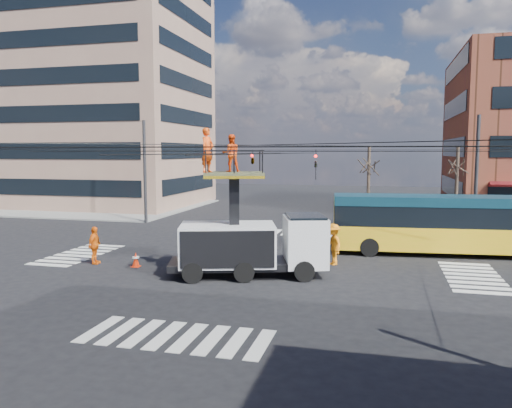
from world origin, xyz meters
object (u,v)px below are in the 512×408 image
Objects in this scene: worker_ground at (95,245)px; flagger at (333,244)px; utility_truck at (252,230)px; city_bus at (452,223)px; traffic_cone at (136,260)px.

flagger is (11.56, 2.72, 0.09)m from worker_ground.
utility_truck reaches higher than flagger.
worker_ground is at bearing -164.22° from city_bus.
city_bus is 17.88× the size of traffic_cone.
city_bus is at bearing 91.66° from flagger.
city_bus is at bearing 20.25° from utility_truck.
worker_ground is at bearing -109.05° from flagger.
utility_truck is 10.25× the size of traffic_cone.
flagger is (-5.99, -4.03, -0.70)m from city_bus.
traffic_cone is 9.71m from flagger.
city_bus reaches higher than traffic_cone.
utility_truck reaches higher than city_bus.
traffic_cone is at bearing -105.41° from flagger.
flagger reaches higher than worker_ground.
traffic_cone is at bearing -161.10° from city_bus.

